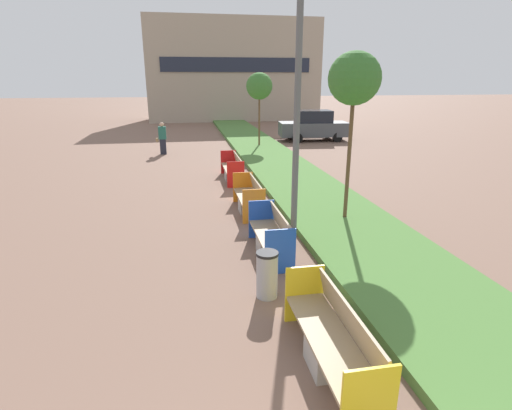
% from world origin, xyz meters
% --- Properties ---
extents(planter_grass_strip, '(2.80, 120.00, 0.18)m').
position_xyz_m(planter_grass_strip, '(3.20, 12.00, 0.09)').
color(planter_grass_strip, '#4C7A38').
rests_on(planter_grass_strip, ground).
extents(building_backdrop, '(15.46, 5.30, 8.85)m').
position_xyz_m(building_backdrop, '(4.00, 38.20, 4.42)').
color(building_backdrop, tan).
rests_on(building_backdrop, ground).
extents(bench_yellow_frame, '(0.65, 2.34, 0.94)m').
position_xyz_m(bench_yellow_frame, '(0.94, 3.61, 0.37)').
color(bench_yellow_frame, '#ADA8A0').
rests_on(bench_yellow_frame, ground).
extents(bench_blue_frame, '(0.65, 1.99, 0.94)m').
position_xyz_m(bench_blue_frame, '(0.94, 7.36, 0.36)').
color(bench_blue_frame, '#ADA8A0').
rests_on(bench_blue_frame, ground).
extents(bench_orange_frame, '(0.65, 2.06, 0.94)m').
position_xyz_m(bench_orange_frame, '(0.94, 10.36, 0.37)').
color(bench_orange_frame, '#ADA8A0').
rests_on(bench_orange_frame, ground).
extents(bench_red_frame, '(0.65, 2.36, 0.94)m').
position_xyz_m(bench_red_frame, '(0.94, 14.26, 0.38)').
color(bench_red_frame, '#ADA8A0').
rests_on(bench_red_frame, ground).
extents(litter_bin, '(0.39, 0.39, 0.85)m').
position_xyz_m(litter_bin, '(0.47, 5.57, 0.43)').
color(litter_bin, '#9EA0A5').
rests_on(litter_bin, ground).
extents(street_lamp_post, '(0.24, 0.44, 7.52)m').
position_xyz_m(street_lamp_post, '(1.55, 7.76, 4.14)').
color(street_lamp_post, '#56595B').
rests_on(street_lamp_post, ground).
extents(sapling_tree_near, '(1.28, 1.28, 4.36)m').
position_xyz_m(sapling_tree_near, '(3.29, 8.92, 3.69)').
color(sapling_tree_near, brown).
rests_on(sapling_tree_near, ground).
extents(sapling_tree_far, '(1.42, 1.42, 4.05)m').
position_xyz_m(sapling_tree_far, '(3.29, 21.31, 3.32)').
color(sapling_tree_far, brown).
rests_on(sapling_tree_far, ground).
extents(pedestrian_walking, '(0.53, 0.24, 1.62)m').
position_xyz_m(pedestrian_walking, '(-1.92, 20.33, 0.82)').
color(pedestrian_walking, '#232633').
rests_on(pedestrian_walking, ground).
extents(parked_car_distant, '(4.35, 2.16, 1.86)m').
position_xyz_m(parked_car_distant, '(7.15, 23.53, 0.91)').
color(parked_car_distant, '#474C51').
rests_on(parked_car_distant, ground).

